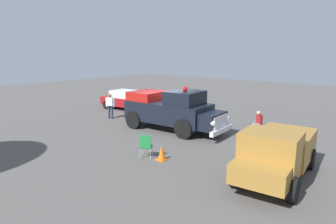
# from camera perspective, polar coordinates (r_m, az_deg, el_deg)

# --- Properties ---
(ground_plane) EXTENTS (60.00, 60.00, 0.00)m
(ground_plane) POSITION_cam_1_polar(r_m,az_deg,el_deg) (17.38, -0.39, -3.11)
(ground_plane) COLOR #514F4C
(vintage_fire_truck) EXTENTS (6.06, 2.59, 2.59)m
(vintage_fire_truck) POSITION_cam_1_polar(r_m,az_deg,el_deg) (16.67, 0.65, 0.47)
(vintage_fire_truck) COLOR black
(vintage_fire_truck) RESTS_ON ground
(classic_hot_rod) EXTENTS (4.52, 2.28, 1.46)m
(classic_hot_rod) POSITION_cam_1_polar(r_m,az_deg,el_deg) (22.97, -7.73, 2.36)
(classic_hot_rod) COLOR black
(classic_hot_rod) RESTS_ON ground
(parked_pickup) EXTENTS (2.38, 4.94, 1.90)m
(parked_pickup) POSITION_cam_1_polar(r_m,az_deg,el_deg) (11.10, 20.39, -7.22)
(parked_pickup) COLOR black
(parked_pickup) RESTS_ON ground
(lawn_chair_near_truck) EXTENTS (0.58, 0.59, 1.02)m
(lawn_chair_near_truck) POSITION_cam_1_polar(r_m,az_deg,el_deg) (16.71, 17.23, -2.16)
(lawn_chair_near_truck) COLOR #B7BABF
(lawn_chair_near_truck) RESTS_ON ground
(lawn_chair_by_car) EXTENTS (0.65, 0.65, 1.02)m
(lawn_chair_by_car) POSITION_cam_1_polar(r_m,az_deg,el_deg) (19.91, -3.09, 0.54)
(lawn_chair_by_car) COLOR #B7BABF
(lawn_chair_by_car) RESTS_ON ground
(lawn_chair_spare) EXTENTS (0.67, 0.68, 1.02)m
(lawn_chair_spare) POSITION_cam_1_polar(r_m,az_deg,el_deg) (12.49, -4.37, -6.32)
(lawn_chair_spare) COLOR #B7BABF
(lawn_chair_spare) RESTS_ON ground
(spectator_seated) EXTENTS (0.59, 0.46, 1.29)m
(spectator_seated) POSITION_cam_1_polar(r_m,az_deg,el_deg) (16.71, 16.82, -1.76)
(spectator_seated) COLOR #383842
(spectator_seated) RESTS_ON ground
(spectator_standing) EXTENTS (0.62, 0.42, 1.68)m
(spectator_standing) POSITION_cam_1_polar(r_m,az_deg,el_deg) (19.96, -11.16, 1.46)
(spectator_standing) COLOR #2D334C
(spectator_standing) RESTS_ON ground
(traffic_cone) EXTENTS (0.40, 0.40, 0.64)m
(traffic_cone) POSITION_cam_1_polar(r_m,az_deg,el_deg) (12.31, -1.23, -7.96)
(traffic_cone) COLOR orange
(traffic_cone) RESTS_ON ground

